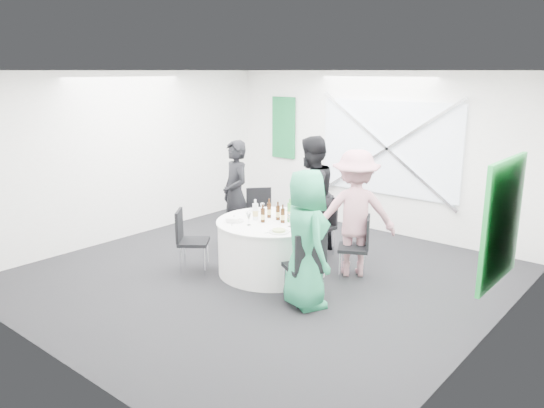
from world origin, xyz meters
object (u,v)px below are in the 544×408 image
Objects in this scene: banquet_table at (272,246)px; person_woman_green at (306,239)px; chair_back_right at (359,242)px; person_man_back_left at (236,194)px; chair_back_left at (260,213)px; clear_water_bottle at (255,212)px; chair_front_left at (188,236)px; person_woman_pink at (355,213)px; green_water_bottle at (290,213)px; chair_back at (322,221)px; person_man_back at (311,196)px; chair_front_right at (307,262)px.

person_woman_green reaches higher than banquet_table.
person_man_back_left is at bearing -116.53° from chair_back_right.
chair_back_left is 0.50m from person_man_back_left.
clear_water_bottle is (-0.21, -0.11, 0.49)m from banquet_table.
chair_front_left is 0.51× the size of person_woman_pink.
person_woman_pink is 6.06× the size of clear_water_bottle.
green_water_bottle is at bearing -79.66° from chair_back_left.
person_woman_green is at bearing -84.74° from chair_back_left.
chair_back is at bearing 47.84° from person_man_back_left.
person_woman_green is at bearing 30.47° from person_man_back.
chair_front_left is 0.53× the size of person_woman_green.
chair_back is at bearing 112.64° from person_man_back.
green_water_bottle is (-0.79, 0.71, 0.04)m from person_woman_green.
person_man_back_left reaches higher than green_water_bottle.
person_woman_pink is 1.05× the size of person_woman_green.
chair_back_right reaches higher than banquet_table.
chair_back_right is 0.98× the size of chair_front_left.
chair_back_left is 2.89× the size of green_water_bottle.
chair_back_left reaches higher than chair_front_left.
clear_water_bottle is (-0.32, -1.20, 0.34)m from chair_back.
chair_back_left reaches higher than banquet_table.
banquet_table is at bearing -90.00° from chair_front_left.
chair_front_right is (-0.03, -1.17, 0.04)m from chair_back_right.
person_woman_green is 5.18× the size of green_water_bottle.
banquet_table is 1.21m from chair_back_left.
person_woman_green is (-0.05, -1.18, 0.33)m from chair_back_right.
chair_front_right is 1.32m from person_woman_pink.
chair_back is at bearing -68.18° from chair_front_left.
chair_front_right is (1.03, -0.58, 0.17)m from banquet_table.
banquet_table is 0.90× the size of person_man_back_left.
chair_back_left is 0.56× the size of person_woman_green.
person_man_back is 1.09× the size of person_woman_green.
chair_back is at bearing 97.09° from green_water_bottle.
banquet_table is 1.25m from person_woman_pink.
chair_back_right is 1.17m from chair_front_right.
person_woman_pink is at bearing -21.05° from chair_back.
person_man_back_left is 1.14m from clear_water_bottle.
banquet_table is 1.20m from chair_front_left.
banquet_table is 0.55m from clear_water_bottle.
chair_front_left is 1.98m from person_woman_green.
person_woman_pink is at bearing 36.74° from banquet_table.
person_man_back is at bearing 107.93° from green_water_bottle.
chair_back is 0.96× the size of chair_back_left.
person_man_back is at bearing 93.61° from banquet_table.
chair_back_left is at bearing 69.86° from person_man_back_left.
chair_front_right is at bearing -124.04° from chair_front_left.
person_man_back_left is 0.98× the size of person_woman_pink.
chair_back_left is 0.54× the size of person_man_back_left.
person_man_back is at bearing -65.09° from chair_front_left.
chair_front_right is 0.51× the size of person_man_back.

